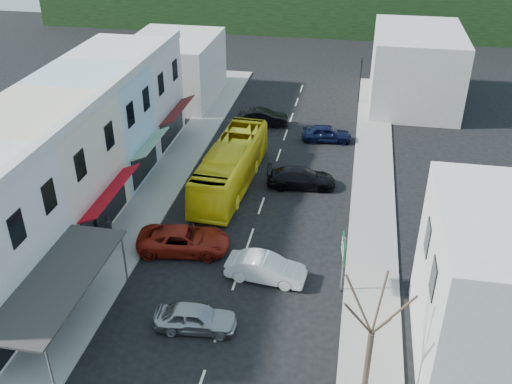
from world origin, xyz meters
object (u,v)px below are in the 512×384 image
car_silver (196,318)px  street_tree (372,333)px  bus (231,166)px  car_white (266,269)px  pedestrian_left (109,226)px  car_red (184,241)px  direction_sign (342,265)px  traffic_signal (360,81)px

car_silver → street_tree: street_tree is taller
bus → car_silver: bearing=-80.9°
car_silver → car_white: same height
street_tree → pedestrian_left: bearing=149.5°
car_red → street_tree: 14.37m
car_white → direction_sign: direction_sign is taller
bus → traffic_signal: 20.45m
bus → car_red: bearing=-93.6°
street_tree → car_red: bearing=140.5°
car_silver → car_red: same height
car_red → street_tree: (10.87, -8.94, 2.88)m
traffic_signal → car_red: bearing=58.4°
car_white → pedestrian_left: pedestrian_left is taller
car_silver → street_tree: (8.35, -2.62, 2.88)m
pedestrian_left → traffic_signal: traffic_signal is taller
direction_sign → street_tree: 7.20m
car_red → pedestrian_left: pedestrian_left is taller
direction_sign → bus: bearing=121.9°
street_tree → car_silver: bearing=162.6°
car_red → bus: bearing=-14.2°
bus → traffic_signal: size_ratio=2.58×
traffic_signal → direction_sign: bearing=77.7°
pedestrian_left → direction_sign: bearing=-90.4°
car_white → traffic_signal: (4.31, 28.75, 1.55)m
pedestrian_left → car_silver: bearing=-122.7°
bus → pedestrian_left: bearing=-122.7°
car_silver → pedestrian_left: pedestrian_left is taller
bus → car_white: (4.28, -10.20, -0.85)m
car_white → car_red: size_ratio=0.96×
pedestrian_left → street_tree: street_tree is taller
car_white → car_red: same height
car_silver → car_white: bearing=-36.0°
direction_sign → car_red: bearing=160.5°
car_red → pedestrian_left: 4.87m
car_silver → traffic_signal: size_ratio=0.98×
car_silver → traffic_signal: traffic_signal is taller
street_tree → traffic_signal: 35.94m
car_white → bus: bearing=28.1°
car_white → traffic_signal: traffic_signal is taller
car_red → traffic_signal: traffic_signal is taller
car_silver → traffic_signal: bearing=-16.6°
pedestrian_left → traffic_signal: bearing=-19.2°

